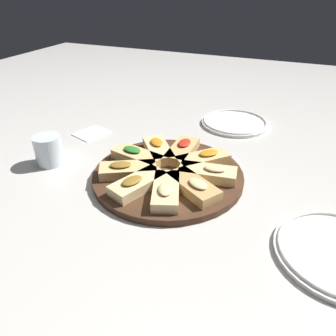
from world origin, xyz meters
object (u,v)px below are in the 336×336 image
Objects in this scene: napkin_stack at (92,133)px; serving_board at (168,175)px; water_glass at (49,150)px; plate_left at (235,122)px.

serving_board is at bearing 65.71° from napkin_stack.
water_glass is at bearing -80.56° from serving_board.
plate_left is 2.83× the size of water_glass.
napkin_stack is (0.27, -0.42, -0.01)m from plate_left.
napkin_stack is at bearing -114.29° from serving_board.
napkin_stack is at bearing -57.99° from plate_left.
napkin_stack is (-0.21, -0.01, -0.04)m from water_glass.
plate_left is 0.50m from napkin_stack.
serving_board is 0.43m from plate_left.
napkin_stack is at bearing -178.08° from water_glass.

